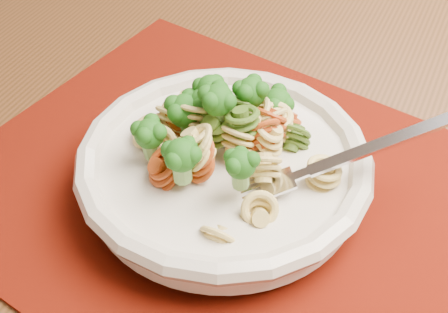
% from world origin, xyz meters
% --- Properties ---
extents(dining_table, '(1.30, 0.90, 0.76)m').
position_xyz_m(dining_table, '(-0.37, -0.47, 0.64)').
color(dining_table, '#563018').
rests_on(dining_table, ground).
extents(placemat, '(0.54, 0.47, 0.00)m').
position_xyz_m(placemat, '(-0.40, -0.53, 0.76)').
color(placemat, '#5E1004').
rests_on(placemat, dining_table).
extents(pasta_bowl, '(0.24, 0.24, 0.05)m').
position_xyz_m(pasta_bowl, '(-0.41, -0.53, 0.79)').
color(pasta_bowl, beige).
rests_on(pasta_bowl, placemat).
extents(pasta_broccoli_heap, '(0.20, 0.20, 0.06)m').
position_xyz_m(pasta_broccoli_heap, '(-0.41, -0.53, 0.81)').
color(pasta_broccoli_heap, '#F2D477').
rests_on(pasta_broccoli_heap, pasta_bowl).
extents(fork, '(0.17, 0.11, 0.08)m').
position_xyz_m(fork, '(-0.36, -0.55, 0.81)').
color(fork, silver).
rests_on(fork, pasta_bowl).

